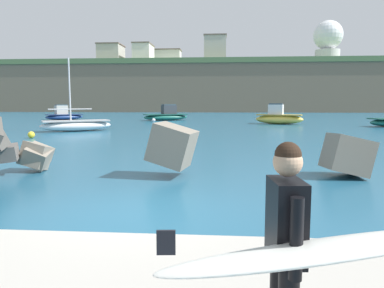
% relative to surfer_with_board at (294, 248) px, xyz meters
% --- Properties ---
extents(ground_plane, '(400.00, 400.00, 0.00)m').
position_rel_surfer_with_board_xyz_m(ground_plane, '(-2.20, 4.75, -1.28)').
color(ground_plane, '#235B7A').
extents(breakwater_jetty, '(28.47, 6.31, 2.96)m').
position_rel_surfer_with_board_xyz_m(breakwater_jetty, '(-4.97, 6.60, -0.09)').
color(breakwater_jetty, '#4C4944').
rests_on(breakwater_jetty, ground).
extents(surfer_with_board, '(2.12, 1.24, 1.78)m').
position_rel_surfer_with_board_xyz_m(surfer_with_board, '(0.00, 0.00, 0.00)').
color(surfer_with_board, black).
rests_on(surfer_with_board, walkway_path).
extents(boat_near_left, '(6.11, 4.55, 2.06)m').
position_rel_surfer_with_board_xyz_m(boat_near_left, '(-7.42, 43.85, -0.65)').
color(boat_near_left, '#1E6656').
rests_on(boat_near_left, ground).
extents(boat_near_centre, '(5.01, 4.67, 2.02)m').
position_rel_surfer_with_board_xyz_m(boat_near_centre, '(-21.29, 44.37, -0.67)').
color(boat_near_centre, navy).
rests_on(boat_near_centre, ground).
extents(boat_mid_left, '(5.28, 3.18, 2.19)m').
position_rel_surfer_with_board_xyz_m(boat_mid_left, '(5.69, 36.68, -0.57)').
color(boat_mid_left, '#EAC64C').
rests_on(boat_mid_left, ground).
extents(boat_mid_centre, '(5.53, 4.28, 5.75)m').
position_rel_surfer_with_board_xyz_m(boat_mid_centre, '(-12.01, 25.71, -0.78)').
color(boat_mid_centre, white).
rests_on(boat_mid_centre, ground).
extents(mooring_buoy_inner, '(0.44, 0.44, 0.44)m').
position_rel_surfer_with_board_xyz_m(mooring_buoy_inner, '(-8.35, 39.84, -1.06)').
color(mooring_buoy_inner, silver).
rests_on(mooring_buoy_inner, ground).
extents(mooring_buoy_middle, '(0.44, 0.44, 0.44)m').
position_rel_surfer_with_board_xyz_m(mooring_buoy_middle, '(-12.66, 19.92, -1.06)').
color(mooring_buoy_middle, yellow).
rests_on(mooring_buoy_middle, ground).
extents(mooring_buoy_outer, '(0.44, 0.44, 0.44)m').
position_rel_surfer_with_board_xyz_m(mooring_buoy_outer, '(6.28, 41.39, -1.06)').
color(mooring_buoy_outer, yellow).
rests_on(mooring_buoy_outer, ground).
extents(headland_bluff, '(110.99, 33.31, 12.60)m').
position_rel_surfer_with_board_xyz_m(headland_bluff, '(-7.37, 98.75, 5.04)').
color(headland_bluff, '#756651').
rests_on(headland_bluff, ground).
extents(radar_dome, '(7.54, 7.54, 10.99)m').
position_rel_surfer_with_board_xyz_m(radar_dome, '(27.52, 97.45, 17.21)').
color(radar_dome, silver).
rests_on(radar_dome, headland_bluff).
extents(station_building_west, '(5.74, 5.86, 6.61)m').
position_rel_surfer_with_board_xyz_m(station_building_west, '(-1.94, 92.46, 14.64)').
color(station_building_west, '#B2ADA3').
rests_on(station_building_west, headland_bluff).
extents(station_building_central, '(4.76, 8.13, 5.25)m').
position_rel_surfer_with_board_xyz_m(station_building_central, '(-21.19, 95.59, 13.96)').
color(station_building_central, silver).
rests_on(station_building_central, headland_bluff).
extents(station_building_east, '(7.99, 5.28, 5.17)m').
position_rel_surfer_with_board_xyz_m(station_building_east, '(-16.10, 105.86, 13.92)').
color(station_building_east, silver).
rests_on(station_building_east, headland_bluff).
extents(station_building_annex, '(6.23, 7.29, 5.17)m').
position_rel_surfer_with_board_xyz_m(station_building_annex, '(-29.94, 95.13, 13.92)').
color(station_building_annex, '#B2ADA3').
rests_on(station_building_annex, headland_bluff).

